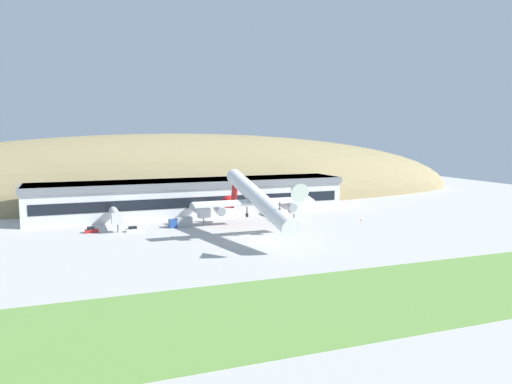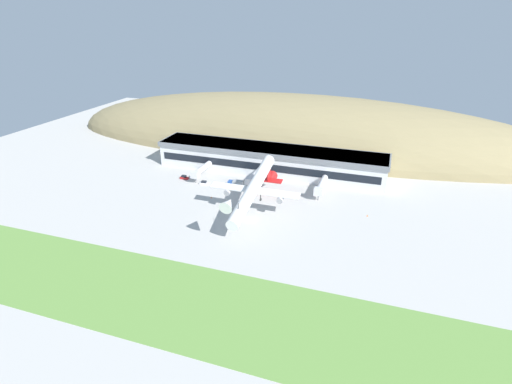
{
  "view_description": "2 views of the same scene",
  "coord_description": "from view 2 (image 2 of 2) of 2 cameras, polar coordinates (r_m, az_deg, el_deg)",
  "views": [
    {
      "loc": [
        -46.31,
        -116.84,
        27.81
      ],
      "look_at": [
        0.33,
        5.65,
        12.05
      ],
      "focal_mm": 35.0,
      "sensor_mm": 36.0,
      "label": 1
    },
    {
      "loc": [
        42.76,
        -119.24,
        68.53
      ],
      "look_at": [
        2.32,
        0.27,
        11.23
      ],
      "focal_mm": 28.0,
      "sensor_mm": 36.0,
      "label": 2
    }
  ],
  "objects": [
    {
      "name": "jetway_0",
      "position": [
        179.68,
        -7.87,
        3.14
      ],
      "size": [
        3.38,
        16.32,
        5.43
      ],
      "color": "silver",
      "rests_on": "ground_plane"
    },
    {
      "name": "ground_plane",
      "position": [
        144.02,
        -0.91,
        -3.99
      ],
      "size": [
        351.63,
        351.63,
        0.0
      ],
      "primitive_type": "plane",
      "color": "#B7B5AF"
    },
    {
      "name": "traffic_cone_1",
      "position": [
        161.41,
        -6.41,
        -0.75
      ],
      "size": [
        0.52,
        0.52,
        0.58
      ],
      "color": "orange",
      "rests_on": "ground_plane"
    },
    {
      "name": "service_car_1",
      "position": [
        181.39,
        -10.22,
        2.06
      ],
      "size": [
        3.69,
        1.69,
        1.69
      ],
      "color": "#B21E1E",
      "rests_on": "ground_plane"
    },
    {
      "name": "jetway_2",
      "position": [
        163.95,
        9.28,
        0.9
      ],
      "size": [
        3.38,
        16.77,
        5.43
      ],
      "color": "silver",
      "rests_on": "ground_plane"
    },
    {
      "name": "jetway_1",
      "position": [
        170.95,
        -0.3,
        2.24
      ],
      "size": [
        3.38,
        15.56,
        5.43
      ],
      "color": "silver",
      "rests_on": "ground_plane"
    },
    {
      "name": "hill_backdrop",
      "position": [
        229.12,
        6.12,
        6.88
      ],
      "size": [
        283.82,
        77.07,
        54.48
      ],
      "primitive_type": "ellipsoid",
      "color": "#8E7F56",
      "rests_on": "ground_plane"
    },
    {
      "name": "traffic_cone_0",
      "position": [
        151.89,
        15.61,
        -3.26
      ],
      "size": [
        0.52,
        0.52,
        0.58
      ],
      "color": "orange",
      "rests_on": "ground_plane"
    },
    {
      "name": "terminal_building",
      "position": [
        184.88,
        1.96,
        4.86
      ],
      "size": [
        106.09,
        18.45,
        11.78
      ],
      "color": "silver",
      "rests_on": "ground_plane"
    },
    {
      "name": "service_car_0",
      "position": [
        174.55,
        -7.4,
        1.31
      ],
      "size": [
        4.18,
        2.13,
        1.47
      ],
      "color": "silver",
      "rests_on": "ground_plane"
    },
    {
      "name": "fuel_truck",
      "position": [
        170.55,
        -2.88,
        1.2
      ],
      "size": [
        6.79,
        2.55,
        2.86
      ],
      "color": "#264C99",
      "rests_on": "ground_plane"
    },
    {
      "name": "grass_strip_foreground",
      "position": [
        107.95,
        -9.7,
        -15.38
      ],
      "size": [
        316.46,
        31.53,
        0.08
      ],
      "primitive_type": "cube",
      "color": "#669342",
      "rests_on": "ground_plane"
    },
    {
      "name": "cargo_airplane",
      "position": [
        143.06,
        -0.36,
        0.43
      ],
      "size": [
        33.52,
        51.31,
        14.76
      ],
      "color": "white"
    }
  ]
}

